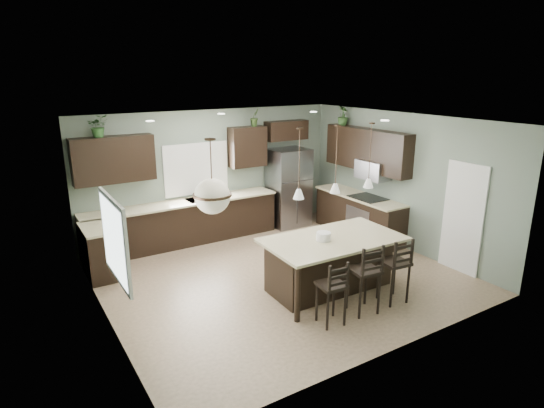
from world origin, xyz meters
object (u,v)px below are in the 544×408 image
(serving_dish, at_px, (324,236))
(kitchen_island, at_px, (332,264))
(bar_stool_right, at_px, (394,269))
(bar_stool_left, at_px, (331,292))
(plant_back_left, at_px, (98,126))
(refrigerator, at_px, (289,187))
(bar_stool_center, at_px, (364,278))

(serving_dish, bearing_deg, kitchen_island, -1.65)
(bar_stool_right, bearing_deg, bar_stool_left, -173.25)
(serving_dish, height_order, plant_back_left, plant_back_left)
(kitchen_island, bearing_deg, plant_back_left, 131.11)
(refrigerator, relative_size, plant_back_left, 4.41)
(serving_dish, distance_m, bar_stool_right, 1.23)
(bar_stool_center, bearing_deg, refrigerator, 79.20)
(bar_stool_center, relative_size, plant_back_left, 2.72)
(refrigerator, bearing_deg, bar_stool_center, -108.36)
(bar_stool_right, distance_m, plant_back_left, 5.87)
(refrigerator, distance_m, bar_stool_left, 4.58)
(serving_dish, height_order, bar_stool_right, bar_stool_right)
(bar_stool_center, bearing_deg, plant_back_left, 130.38)
(bar_stool_right, bearing_deg, refrigerator, 86.37)
(kitchen_island, height_order, plant_back_left, plant_back_left)
(kitchen_island, relative_size, bar_stool_left, 2.27)
(bar_stool_left, bearing_deg, plant_back_left, 122.37)
(refrigerator, xyz_separation_m, bar_stool_center, (-1.36, -4.09, -0.35))
(kitchen_island, xyz_separation_m, bar_stool_center, (-0.07, -0.84, 0.11))
(kitchen_island, relative_size, serving_dish, 9.60)
(serving_dish, relative_size, bar_stool_left, 0.24)
(bar_stool_left, bearing_deg, serving_dish, 65.25)
(kitchen_island, height_order, serving_dish, serving_dish)
(plant_back_left, bearing_deg, refrigerator, -2.97)
(bar_stool_left, xyz_separation_m, plant_back_left, (-2.14, 4.32, 2.10))
(kitchen_island, bearing_deg, bar_stool_left, -128.16)
(bar_stool_left, xyz_separation_m, bar_stool_center, (0.64, 0.01, 0.06))
(serving_dish, distance_m, bar_stool_center, 0.96)
(refrigerator, relative_size, serving_dish, 7.71)
(refrigerator, xyz_separation_m, serving_dish, (-1.48, -3.24, 0.07))
(kitchen_island, distance_m, bar_stool_center, 0.85)
(kitchen_island, xyz_separation_m, plant_back_left, (-2.85, 3.46, 2.15))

